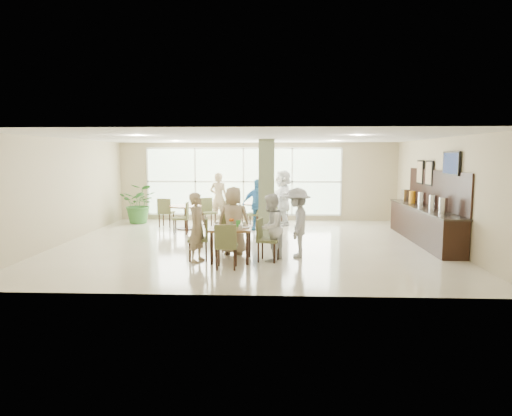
{
  "coord_description": "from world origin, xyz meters",
  "views": [
    {
      "loc": [
        0.67,
        -11.93,
        2.34
      ],
      "look_at": [
        0.2,
        -1.2,
        1.1
      ],
      "focal_mm": 32.0,
      "sensor_mm": 36.0,
      "label": 1
    }
  ],
  "objects_px": {
    "main_table": "(231,232)",
    "adult_b": "(283,198)",
    "teen_right": "(271,228)",
    "round_table_left": "(186,212)",
    "teen_far": "(234,220)",
    "teen_standing": "(297,223)",
    "adult_a": "(257,205)",
    "adult_standing": "(219,198)",
    "teen_left": "(197,227)",
    "round_table_right": "(258,208)",
    "buffet_counter": "(424,222)",
    "potted_plant": "(140,204)"
  },
  "relations": [
    {
      "from": "round_table_right",
      "to": "buffet_counter",
      "type": "height_order",
      "value": "buffet_counter"
    },
    {
      "from": "round_table_right",
      "to": "potted_plant",
      "type": "distance_m",
      "value": 4.11
    },
    {
      "from": "adult_b",
      "to": "main_table",
      "type": "bearing_deg",
      "value": -22.48
    },
    {
      "from": "adult_a",
      "to": "teen_far",
      "type": "bearing_deg",
      "value": -88.02
    },
    {
      "from": "buffet_counter",
      "to": "teen_far",
      "type": "distance_m",
      "value": 5.34
    },
    {
      "from": "buffet_counter",
      "to": "adult_a",
      "type": "distance_m",
      "value": 4.96
    },
    {
      "from": "main_table",
      "to": "teen_far",
      "type": "bearing_deg",
      "value": 90.71
    },
    {
      "from": "buffet_counter",
      "to": "teen_left",
      "type": "relative_size",
      "value": 3.07
    },
    {
      "from": "teen_left",
      "to": "adult_standing",
      "type": "bearing_deg",
      "value": 21.05
    },
    {
      "from": "main_table",
      "to": "teen_right",
      "type": "bearing_deg",
      "value": 1.61
    },
    {
      "from": "adult_a",
      "to": "round_table_right",
      "type": "bearing_deg",
      "value": 99.93
    },
    {
      "from": "teen_far",
      "to": "teen_standing",
      "type": "height_order",
      "value": "teen_far"
    },
    {
      "from": "potted_plant",
      "to": "adult_standing",
      "type": "height_order",
      "value": "adult_standing"
    },
    {
      "from": "adult_a",
      "to": "teen_standing",
      "type": "bearing_deg",
      "value": -65.76
    },
    {
      "from": "main_table",
      "to": "adult_standing",
      "type": "relative_size",
      "value": 0.52
    },
    {
      "from": "teen_right",
      "to": "potted_plant",
      "type": "bearing_deg",
      "value": -117.08
    },
    {
      "from": "teen_left",
      "to": "round_table_right",
      "type": "bearing_deg",
      "value": 6.75
    },
    {
      "from": "teen_right",
      "to": "teen_standing",
      "type": "bearing_deg",
      "value": 146.17
    },
    {
      "from": "buffet_counter",
      "to": "teen_standing",
      "type": "xyz_separation_m",
      "value": [
        -3.53,
        -2.04,
        0.25
      ]
    },
    {
      "from": "potted_plant",
      "to": "teen_standing",
      "type": "bearing_deg",
      "value": -44.36
    },
    {
      "from": "teen_right",
      "to": "adult_standing",
      "type": "relative_size",
      "value": 0.85
    },
    {
      "from": "potted_plant",
      "to": "teen_right",
      "type": "height_order",
      "value": "teen_right"
    },
    {
      "from": "round_table_left",
      "to": "buffet_counter",
      "type": "relative_size",
      "value": 0.22
    },
    {
      "from": "adult_a",
      "to": "adult_standing",
      "type": "distance_m",
      "value": 1.98
    },
    {
      "from": "adult_b",
      "to": "potted_plant",
      "type": "bearing_deg",
      "value": -101.91
    },
    {
      "from": "adult_standing",
      "to": "round_table_left",
      "type": "bearing_deg",
      "value": 69.13
    },
    {
      "from": "round_table_left",
      "to": "adult_b",
      "type": "xyz_separation_m",
      "value": [
        3.11,
        0.96,
        0.37
      ]
    },
    {
      "from": "main_table",
      "to": "adult_a",
      "type": "xyz_separation_m",
      "value": [
        0.4,
        4.27,
        0.15
      ]
    },
    {
      "from": "main_table",
      "to": "potted_plant",
      "type": "distance_m",
      "value": 6.66
    },
    {
      "from": "round_table_right",
      "to": "adult_standing",
      "type": "height_order",
      "value": "adult_standing"
    },
    {
      "from": "main_table",
      "to": "adult_standing",
      "type": "height_order",
      "value": "adult_standing"
    },
    {
      "from": "adult_standing",
      "to": "teen_right",
      "type": "bearing_deg",
      "value": 120.87
    },
    {
      "from": "main_table",
      "to": "adult_a",
      "type": "relative_size",
      "value": 0.57
    },
    {
      "from": "main_table",
      "to": "adult_b",
      "type": "relative_size",
      "value": 0.49
    },
    {
      "from": "teen_left",
      "to": "teen_standing",
      "type": "relative_size",
      "value": 0.95
    },
    {
      "from": "teen_right",
      "to": "adult_a",
      "type": "height_order",
      "value": "adult_a"
    },
    {
      "from": "potted_plant",
      "to": "adult_b",
      "type": "distance_m",
      "value": 4.97
    },
    {
      "from": "main_table",
      "to": "round_table_left",
      "type": "xyz_separation_m",
      "value": [
        -1.88,
        4.34,
        -0.09
      ]
    },
    {
      "from": "teen_far",
      "to": "round_table_right",
      "type": "bearing_deg",
      "value": -91.79
    },
    {
      "from": "main_table",
      "to": "round_table_left",
      "type": "distance_m",
      "value": 4.73
    },
    {
      "from": "potted_plant",
      "to": "teen_standing",
      "type": "xyz_separation_m",
      "value": [
        5.21,
        -5.09,
        0.12
      ]
    },
    {
      "from": "round_table_left",
      "to": "adult_b",
      "type": "bearing_deg",
      "value": 17.16
    },
    {
      "from": "teen_right",
      "to": "round_table_right",
      "type": "bearing_deg",
      "value": -151.57
    },
    {
      "from": "teen_left",
      "to": "teen_right",
      "type": "relative_size",
      "value": 1.02
    },
    {
      "from": "teen_far",
      "to": "teen_right",
      "type": "xyz_separation_m",
      "value": [
        0.88,
        -0.66,
        -0.06
      ]
    },
    {
      "from": "teen_right",
      "to": "adult_b",
      "type": "xyz_separation_m",
      "value": [
        0.36,
        5.28,
        0.18
      ]
    },
    {
      "from": "teen_far",
      "to": "teen_standing",
      "type": "distance_m",
      "value": 1.52
    },
    {
      "from": "adult_b",
      "to": "round_table_left",
      "type": "bearing_deg",
      "value": -82.24
    },
    {
      "from": "main_table",
      "to": "teen_standing",
      "type": "distance_m",
      "value": 1.55
    },
    {
      "from": "round_table_right",
      "to": "adult_standing",
      "type": "bearing_deg",
      "value": 161.88
    }
  ]
}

